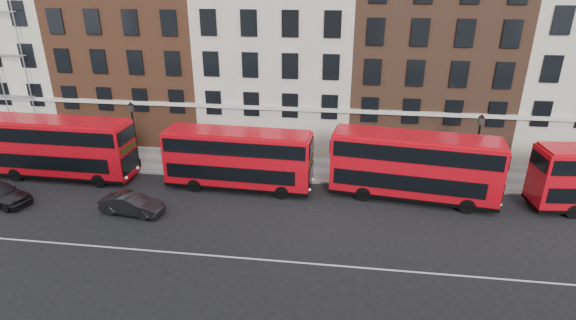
# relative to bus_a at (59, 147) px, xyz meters

# --- Properties ---
(ground) EXTENTS (120.00, 120.00, 0.00)m
(ground) POSITION_rel_bus_a_xyz_m (14.87, -6.41, -2.48)
(ground) COLOR black
(ground) RESTS_ON ground
(pavement) EXTENTS (80.00, 5.00, 0.15)m
(pavement) POSITION_rel_bus_a_xyz_m (14.87, 4.09, -2.41)
(pavement) COLOR slate
(pavement) RESTS_ON ground
(kerb) EXTENTS (80.00, 0.30, 0.16)m
(kerb) POSITION_rel_bus_a_xyz_m (14.87, 1.59, -2.40)
(kerb) COLOR gray
(kerb) RESTS_ON ground
(road_centre_line) EXTENTS (70.00, 0.12, 0.01)m
(road_centre_line) POSITION_rel_bus_a_xyz_m (14.87, -8.41, -2.48)
(road_centre_line) COLOR white
(road_centre_line) RESTS_ON ground
(building_terrace) EXTENTS (64.00, 11.95, 22.00)m
(building_terrace) POSITION_rel_bus_a_xyz_m (14.56, 11.47, 7.76)
(building_terrace) COLOR beige
(building_terrace) RESTS_ON ground
(bus_a) EXTENTS (11.07, 2.89, 4.62)m
(bus_a) POSITION_rel_bus_a_xyz_m (0.00, 0.00, 0.00)
(bus_a) COLOR red
(bus_a) RESTS_ON ground
(bus_b) EXTENTS (10.48, 2.94, 4.36)m
(bus_b) POSITION_rel_bus_a_xyz_m (13.59, 0.00, -0.14)
(bus_b) COLOR red
(bus_b) RESTS_ON ground
(bus_c) EXTENTS (11.25, 4.01, 4.63)m
(bus_c) POSITION_rel_bus_a_xyz_m (25.65, 0.00, 0.00)
(bus_c) COLOR red
(bus_c) RESTS_ON ground
(car_front) EXTENTS (4.18, 1.86, 1.33)m
(car_front) POSITION_rel_bus_a_xyz_m (7.63, -4.53, -1.81)
(car_front) COLOR black
(car_front) RESTS_ON ground
(lamp_post_left) EXTENTS (0.44, 0.44, 5.33)m
(lamp_post_left) POSITION_rel_bus_a_xyz_m (4.92, 2.34, 0.60)
(lamp_post_left) COLOR black
(lamp_post_left) RESTS_ON pavement
(lamp_post_right) EXTENTS (0.44, 0.44, 5.33)m
(lamp_post_right) POSITION_rel_bus_a_xyz_m (30.25, 2.57, 0.60)
(lamp_post_right) COLOR black
(lamp_post_right) RESTS_ON pavement
(iron_railings) EXTENTS (6.60, 0.06, 1.00)m
(iron_railings) POSITION_rel_bus_a_xyz_m (14.87, 6.29, -1.83)
(iron_railings) COLOR black
(iron_railings) RESTS_ON pavement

